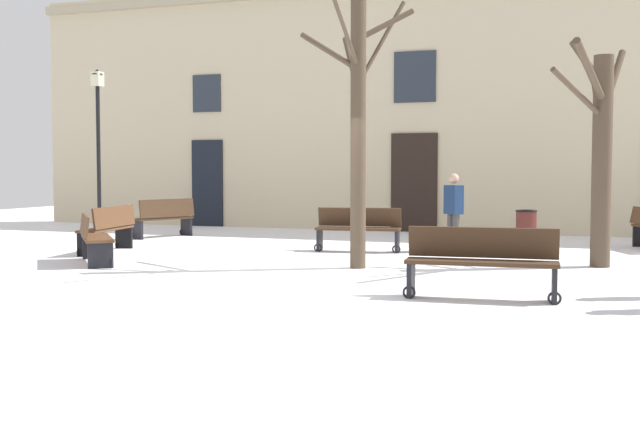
% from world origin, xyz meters
% --- Properties ---
extents(ground_plane, '(36.38, 36.38, 0.00)m').
position_xyz_m(ground_plane, '(0.00, 0.00, 0.00)').
color(ground_plane, white).
extents(building_facade, '(22.74, 0.60, 6.72)m').
position_xyz_m(building_facade, '(0.00, 9.33, 3.42)').
color(building_facade, beige).
rests_on(building_facade, ground).
extents(tree_foreground, '(1.90, 2.64, 4.65)m').
position_xyz_m(tree_foreground, '(0.80, 1.45, 2.52)').
color(tree_foreground, '#4C3D2D').
rests_on(tree_foreground, ground).
extents(tree_left_of_center, '(1.20, 3.01, 3.88)m').
position_xyz_m(tree_left_of_center, '(4.60, 2.89, 2.02)').
color(tree_left_of_center, '#4C3D2D').
rests_on(tree_left_of_center, ground).
extents(streetlamp, '(0.30, 0.30, 4.15)m').
position_xyz_m(streetlamp, '(-7.27, 5.71, 2.52)').
color(streetlamp, black).
rests_on(streetlamp, ground).
extents(litter_bin, '(0.44, 0.44, 0.81)m').
position_xyz_m(litter_bin, '(3.22, 5.36, 0.41)').
color(litter_bin, '#4C1E19').
rests_on(litter_bin, ground).
extents(bench_near_center_tree, '(1.02, 1.63, 0.93)m').
position_xyz_m(bench_near_center_tree, '(-5.24, 5.43, 0.47)').
color(bench_near_center_tree, '#3D2819').
rests_on(bench_near_center_tree, ground).
extents(bench_near_lamp, '(1.95, 0.59, 0.91)m').
position_xyz_m(bench_near_lamp, '(3.17, -1.03, 0.48)').
color(bench_near_lamp, '#3D2819').
rests_on(bench_near_lamp, ground).
extents(bench_back_to_back_left, '(0.66, 1.77, 0.92)m').
position_xyz_m(bench_back_to_back_left, '(-4.54, 2.13, 0.48)').
color(bench_back_to_back_left, '#51331E').
rests_on(bench_back_to_back_left, ground).
extents(bench_facing_shops, '(1.39, 1.55, 0.86)m').
position_xyz_m(bench_facing_shops, '(-3.71, 0.49, 0.44)').
color(bench_facing_shops, '#51331E').
rests_on(bench_facing_shops, ground).
extents(bench_by_litter_bin, '(1.75, 0.70, 0.88)m').
position_xyz_m(bench_by_litter_bin, '(0.08, 3.94, 0.46)').
color(bench_by_litter_bin, '#3D2819').
rests_on(bench_by_litter_bin, ground).
extents(person_strolling, '(0.43, 0.42, 1.56)m').
position_xyz_m(person_strolling, '(1.87, 4.56, 0.85)').
color(person_strolling, '#403D3A').
rests_on(person_strolling, ground).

